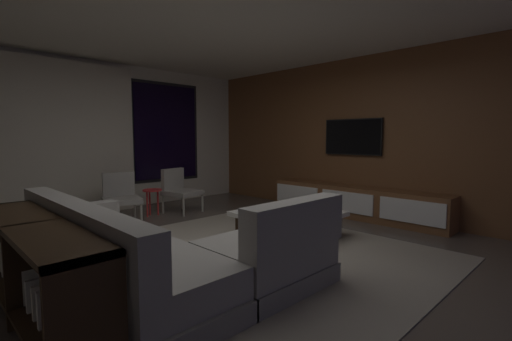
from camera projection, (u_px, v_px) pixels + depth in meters
The scene contains 14 objects.
floor at pixel (233, 258), 3.93m from camera, with size 9.20×9.20×0.00m, color #564C44.
back_wall_with_window at pixel (98, 137), 6.32m from camera, with size 6.60×0.30×2.70m.
media_wall at pixel (369, 137), 5.95m from camera, with size 0.12×7.80×2.70m.
ceiling at pixel (232, 7), 3.68m from camera, with size 8.20×8.20×0.00m, color silver.
area_rug at pixel (261, 252), 4.11m from camera, with size 3.20×3.80×0.01m, color gray.
sectional_couch at pixel (160, 258), 3.08m from camera, with size 1.98×2.50×0.82m.
coffee_table at pixel (288, 224), 4.69m from camera, with size 1.16×1.16×0.36m.
book_stack_on_coffee_table at pixel (297, 211), 4.50m from camera, with size 0.29×0.21×0.09m.
accent_chair_near_window at pixel (179, 188), 6.32m from camera, with size 0.65×0.66×0.78m.
accent_chair_by_curtain at pixel (121, 195), 5.58m from camera, with size 0.66×0.68×0.78m.
side_stool at pixel (152, 194), 5.99m from camera, with size 0.32×0.32×0.46m.
media_console at pixel (356, 203), 5.89m from camera, with size 0.46×3.10×0.52m.
mounted_tv at pixel (353, 137), 6.05m from camera, with size 0.05×1.07×0.62m.
console_table_behind_couch at pixel (35, 267), 2.52m from camera, with size 0.40×2.10×0.74m.
Camera 1 is at (-2.51, -2.90, 1.34)m, focal length 24.68 mm.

